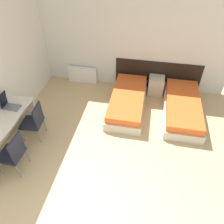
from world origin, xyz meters
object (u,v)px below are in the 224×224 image
Objects in this scene: bed_near_door at (182,108)px; laptop at (9,104)px; bed_near_window at (128,101)px; chair_near_laptop at (34,121)px; nightstand at (156,85)px; chair_near_notebook at (13,153)px.

laptop reaches higher than bed_near_door.
bed_near_door is at bearing 0.00° from bed_near_window.
bed_near_window is 2.87m from laptop.
chair_near_laptop is 0.63m from laptop.
laptop is (-0.54, 0.07, 0.33)m from chair_near_laptop.
chair_near_laptop is at bearing -142.71° from bed_near_window.
nightstand is at bearing 48.79° from bed_near_window.
nightstand is 3.46m from chair_near_laptop.
bed_near_door is at bearing 36.79° from chair_near_notebook.
laptop reaches higher than bed_near_window.
bed_near_door is 4.07× the size of nightstand.
bed_near_door is at bearing -48.79° from nightstand.
bed_near_window is 5.54× the size of laptop.
bed_near_window is at bearing 31.82° from laptop.
nightstand is 1.36× the size of laptop.
bed_near_door is 2.21× the size of chair_near_laptop.
nightstand is at bearing 51.96° from chair_near_notebook.
bed_near_window is at bearing 180.00° from bed_near_door.
bed_near_window is 4.07× the size of nightstand.
chair_near_laptop is at bearing -156.44° from bed_near_door.
chair_near_laptop is (-2.61, -2.26, 0.26)m from nightstand.
chair_near_laptop is (-1.90, -1.45, 0.30)m from bed_near_window.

